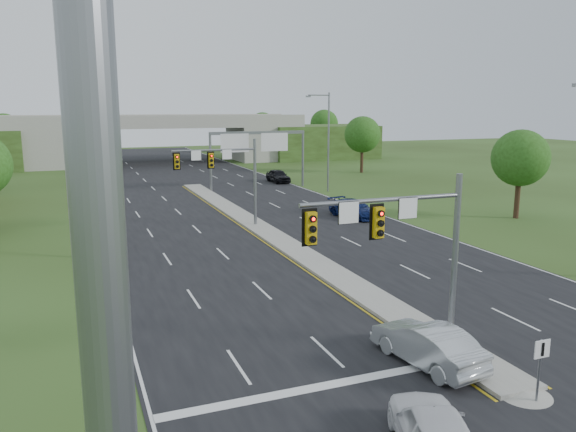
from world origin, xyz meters
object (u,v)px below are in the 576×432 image
(overpass, at_px, (155,142))
(car_far_c, at_px, (278,176))
(car_far_b, at_px, (354,209))
(keep_right_sign, at_px, (541,360))
(sign_gantry, at_px, (257,144))
(signal_mast_far, at_px, (227,169))
(car_silver, at_px, (427,344))
(signal_mast_near, at_px, (407,238))

(overpass, distance_m, car_far_c, 32.72)
(overpass, xyz_separation_m, car_far_b, (9.08, -54.72, -2.77))
(keep_right_sign, height_order, sign_gantry, sign_gantry)
(sign_gantry, height_order, car_far_c, sign_gantry)
(sign_gantry, relative_size, overpass, 0.14)
(signal_mast_far, height_order, keep_right_sign, signal_mast_far)
(signal_mast_far, distance_m, car_silver, 26.07)
(car_far_c, bearing_deg, overpass, 108.32)
(car_far_b, relative_size, car_far_c, 1.10)
(overpass, xyz_separation_m, car_silver, (-1.70, -80.85, -2.74))
(car_far_c, bearing_deg, car_silver, -105.32)
(sign_gantry, distance_m, car_silver, 46.74)
(keep_right_sign, bearing_deg, overpass, 90.00)
(signal_mast_far, bearing_deg, keep_right_sign, -85.61)
(keep_right_sign, relative_size, car_silver, 0.46)
(car_silver, bearing_deg, car_far_c, -112.15)
(signal_mast_far, height_order, car_far_b, signal_mast_far)
(sign_gantry, xyz_separation_m, overpass, (-6.68, 35.08, -1.69))
(overpass, bearing_deg, sign_gantry, -79.21)
(signal_mast_near, distance_m, overpass, 80.11)
(overpass, distance_m, car_far_b, 55.53)
(keep_right_sign, relative_size, car_far_c, 0.46)
(signal_mast_near, bearing_deg, car_silver, -53.74)
(signal_mast_near, relative_size, sign_gantry, 0.60)
(signal_mast_far, xyz_separation_m, car_far_c, (13.16, 24.34, -3.89))
(keep_right_sign, height_order, car_far_c, keep_right_sign)
(signal_mast_near, distance_m, signal_mast_far, 25.00)
(signal_mast_near, height_order, car_far_c, signal_mast_near)
(keep_right_sign, height_order, overpass, overpass)
(signal_mast_near, height_order, overpass, overpass)
(overpass, height_order, car_silver, overpass)
(car_silver, height_order, car_far_c, car_far_c)
(car_far_b, height_order, car_far_c, car_far_c)
(keep_right_sign, distance_m, car_silver, 4.12)
(signal_mast_near, height_order, keep_right_sign, signal_mast_near)
(overpass, xyz_separation_m, car_far_c, (10.90, -30.73, -2.72))
(keep_right_sign, xyz_separation_m, car_far_c, (10.90, 53.79, -0.68))
(signal_mast_far, height_order, overpass, overpass)
(overpass, height_order, car_far_b, overpass)
(sign_gantry, bearing_deg, overpass, 100.79)
(signal_mast_far, xyz_separation_m, car_silver, (0.57, -25.77, -3.92))
(signal_mast_far, bearing_deg, signal_mast_near, -90.00)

